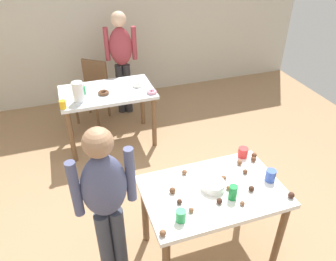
% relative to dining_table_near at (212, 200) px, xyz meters
% --- Properties ---
extents(ground_plane, '(6.40, 6.40, 0.00)m').
position_rel_dining_table_near_xyz_m(ground_plane, '(-0.08, 0.21, -0.64)').
color(ground_plane, '#9E7A56').
extents(wall_back, '(6.40, 0.10, 2.60)m').
position_rel_dining_table_near_xyz_m(wall_back, '(-0.08, 3.41, 0.66)').
color(wall_back, beige).
rests_on(wall_back, ground_plane).
extents(dining_table_near, '(1.11, 0.72, 0.75)m').
position_rel_dining_table_near_xyz_m(dining_table_near, '(0.00, 0.00, 0.00)').
color(dining_table_near, white).
rests_on(dining_table_near, ground_plane).
extents(dining_table_far, '(1.15, 0.70, 0.75)m').
position_rel_dining_table_near_xyz_m(dining_table_far, '(-0.50, 2.02, 0.00)').
color(dining_table_far, silver).
rests_on(dining_table_far, ground_plane).
extents(chair_far_table, '(0.56, 0.56, 0.87)m').
position_rel_dining_table_near_xyz_m(chair_far_table, '(-0.61, 2.71, -0.14)').
color(chair_far_table, brown).
rests_on(chair_far_table, ground_plane).
extents(person_girl_near, '(0.45, 0.22, 1.49)m').
position_rel_dining_table_near_xyz_m(person_girl_near, '(-0.84, 0.02, 0.25)').
color(person_girl_near, '#383D4C').
rests_on(person_girl_near, ground_plane).
extents(person_adult_far, '(0.45, 0.26, 1.52)m').
position_rel_dining_table_near_xyz_m(person_adult_far, '(-0.15, 2.74, 0.27)').
color(person_adult_far, '#28282D').
rests_on(person_adult_far, ground_plane).
extents(mixing_bowl, '(0.19, 0.19, 0.07)m').
position_rel_dining_table_near_xyz_m(mixing_bowl, '(0.00, 0.02, 0.14)').
color(mixing_bowl, white).
rests_on(mixing_bowl, dining_table_near).
extents(soda_can, '(0.07, 0.07, 0.12)m').
position_rel_dining_table_near_xyz_m(soda_can, '(0.10, -0.13, 0.17)').
color(soda_can, '#198438').
rests_on(soda_can, dining_table_near).
extents(fork_near, '(0.17, 0.02, 0.01)m').
position_rel_dining_table_near_xyz_m(fork_near, '(0.18, 0.21, 0.11)').
color(fork_near, silver).
rests_on(fork_near, dining_table_near).
extents(cup_near_0, '(0.09, 0.09, 0.09)m').
position_rel_dining_table_near_xyz_m(cup_near_0, '(0.43, 0.31, 0.16)').
color(cup_near_0, red).
rests_on(cup_near_0, dining_table_near).
extents(cup_near_1, '(0.08, 0.08, 0.10)m').
position_rel_dining_table_near_xyz_m(cup_near_1, '(0.48, -0.05, 0.16)').
color(cup_near_1, '#3351B2').
rests_on(cup_near_1, dining_table_near).
extents(cup_near_2, '(0.07, 0.07, 0.09)m').
position_rel_dining_table_near_xyz_m(cup_near_2, '(-0.36, -0.21, 0.16)').
color(cup_near_2, green).
rests_on(cup_near_2, dining_table_near).
extents(cake_ball_0, '(0.05, 0.05, 0.05)m').
position_rel_dining_table_near_xyz_m(cake_ball_0, '(0.49, 0.21, 0.13)').
color(cake_ball_0, brown).
rests_on(cake_ball_0, dining_table_near).
extents(cake_ball_1, '(0.05, 0.05, 0.05)m').
position_rel_dining_table_near_xyz_m(cake_ball_1, '(0.35, 0.21, 0.13)').
color(cake_ball_1, brown).
rests_on(cake_ball_1, dining_table_near).
extents(cake_ball_2, '(0.05, 0.05, 0.05)m').
position_rel_dining_table_near_xyz_m(cake_ball_2, '(0.28, -0.11, 0.13)').
color(cake_ball_2, '#3D2319').
rests_on(cake_ball_2, dining_table_near).
extents(cake_ball_3, '(0.05, 0.05, 0.05)m').
position_rel_dining_table_near_xyz_m(cake_ball_3, '(0.52, 0.26, 0.13)').
color(cake_ball_3, brown).
rests_on(cake_ball_3, dining_table_near).
extents(cake_ball_4, '(0.04, 0.04, 0.04)m').
position_rel_dining_table_near_xyz_m(cake_ball_4, '(0.34, 0.09, 0.13)').
color(cake_ball_4, brown).
rests_on(cake_ball_4, dining_table_near).
extents(cake_ball_5, '(0.04, 0.04, 0.04)m').
position_rel_dining_table_near_xyz_m(cake_ball_5, '(-0.31, -0.05, 0.13)').
color(cake_ball_5, '#3D2319').
rests_on(cake_ball_5, dining_table_near).
extents(cake_ball_6, '(0.05, 0.05, 0.05)m').
position_rel_dining_table_near_xyz_m(cake_ball_6, '(0.53, -0.27, 0.14)').
color(cake_ball_6, '#3D2319').
rests_on(cake_ball_6, dining_table_near).
extents(cake_ball_7, '(0.05, 0.05, 0.05)m').
position_rel_dining_table_near_xyz_m(cake_ball_7, '(-0.32, 0.07, 0.14)').
color(cake_ball_7, brown).
rests_on(cake_ball_7, dining_table_near).
extents(cake_ball_8, '(0.04, 0.04, 0.04)m').
position_rel_dining_table_near_xyz_m(cake_ball_8, '(0.11, -0.04, 0.13)').
color(cake_ball_8, brown).
rests_on(cake_ball_8, dining_table_near).
extents(cake_ball_9, '(0.04, 0.04, 0.04)m').
position_rel_dining_table_near_xyz_m(cake_ball_9, '(-0.26, -0.16, 0.13)').
color(cake_ball_9, brown).
rests_on(cake_ball_9, dining_table_near).
extents(cake_ball_10, '(0.04, 0.04, 0.04)m').
position_rel_dining_table_near_xyz_m(cake_ball_10, '(-0.15, 0.25, 0.13)').
color(cake_ball_10, brown).
rests_on(cake_ball_10, dining_table_near).
extents(cake_ball_11, '(0.04, 0.04, 0.04)m').
position_rel_dining_table_near_xyz_m(cake_ball_11, '(0.13, -0.22, 0.13)').
color(cake_ball_11, brown).
rests_on(cake_ball_11, dining_table_near).
extents(cake_ball_12, '(0.05, 0.05, 0.05)m').
position_rel_dining_table_near_xyz_m(cake_ball_12, '(0.13, 0.07, 0.13)').
color(cake_ball_12, brown).
rests_on(cake_ball_12, dining_table_near).
extents(cake_ball_13, '(0.05, 0.05, 0.05)m').
position_rel_dining_table_near_xyz_m(cake_ball_13, '(-0.02, -0.15, 0.13)').
color(cake_ball_13, '#3D2319').
rests_on(cake_ball_13, dining_table_near).
extents(cake_ball_14, '(0.05, 0.05, 0.05)m').
position_rel_dining_table_near_xyz_m(cake_ball_14, '(-0.52, -0.29, 0.13)').
color(cake_ball_14, brown).
rests_on(cake_ball_14, dining_table_near).
extents(pitcher_far, '(0.13, 0.13, 0.24)m').
position_rel_dining_table_near_xyz_m(pitcher_far, '(-0.85, 1.85, 0.23)').
color(pitcher_far, white).
rests_on(pitcher_far, dining_table_far).
extents(cup_far_0, '(0.07, 0.07, 0.10)m').
position_rel_dining_table_near_xyz_m(cup_far_0, '(-0.79, 2.02, 0.16)').
color(cup_far_0, green).
rests_on(cup_far_0, dining_table_far).
extents(cup_far_1, '(0.07, 0.07, 0.10)m').
position_rel_dining_table_near_xyz_m(cup_far_1, '(-1.04, 1.73, 0.16)').
color(cup_far_1, yellow).
rests_on(cup_far_1, dining_table_far).
extents(donut_far_0, '(0.10, 0.10, 0.03)m').
position_rel_dining_table_near_xyz_m(donut_far_0, '(-0.80, 2.25, 0.13)').
color(donut_far_0, pink).
rests_on(donut_far_0, dining_table_far).
extents(donut_far_1, '(0.11, 0.11, 0.03)m').
position_rel_dining_table_near_xyz_m(donut_far_1, '(-0.11, 2.01, 0.13)').
color(donut_far_1, white).
rests_on(donut_far_1, dining_table_far).
extents(donut_far_2, '(0.13, 0.13, 0.04)m').
position_rel_dining_table_near_xyz_m(donut_far_2, '(-0.55, 1.94, 0.13)').
color(donut_far_2, brown).
rests_on(donut_far_2, dining_table_far).
extents(donut_far_3, '(0.13, 0.13, 0.04)m').
position_rel_dining_table_near_xyz_m(donut_far_3, '(0.01, 1.78, 0.13)').
color(donut_far_3, pink).
rests_on(donut_far_3, dining_table_far).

